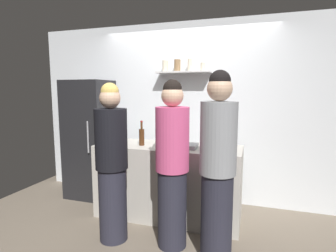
# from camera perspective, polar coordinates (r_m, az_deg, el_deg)

# --- Properties ---
(ground_plane) EXTENTS (5.28, 5.28, 0.00)m
(ground_plane) POSITION_cam_1_polar(r_m,az_deg,el_deg) (3.21, -1.92, -22.75)
(ground_plane) COLOR #726656
(back_wall_assembly) EXTENTS (4.80, 0.32, 2.60)m
(back_wall_assembly) POSITION_cam_1_polar(r_m,az_deg,el_deg) (3.99, 4.06, 2.96)
(back_wall_assembly) COLOR white
(back_wall_assembly) RESTS_ON ground
(refrigerator) EXTENTS (0.64, 0.59, 1.78)m
(refrigerator) POSITION_cam_1_polar(r_m,az_deg,el_deg) (4.26, -16.36, -2.69)
(refrigerator) COLOR black
(refrigerator) RESTS_ON ground
(counter) EXTENTS (1.82, 0.64, 0.93)m
(counter) POSITION_cam_1_polar(r_m,az_deg,el_deg) (3.49, 0.00, -11.74)
(counter) COLOR #B7B2A8
(counter) RESTS_ON ground
(baking_pan) EXTENTS (0.34, 0.24, 0.05)m
(baking_pan) POSITION_cam_1_polar(r_m,az_deg,el_deg) (3.25, 3.25, -4.23)
(baking_pan) COLOR gray
(baking_pan) RESTS_ON counter
(utensil_holder) EXTENTS (0.09, 0.09, 0.23)m
(utensil_holder) POSITION_cam_1_polar(r_m,az_deg,el_deg) (3.70, -11.79, -2.32)
(utensil_holder) COLOR #B2B2B7
(utensil_holder) RESTS_ON counter
(wine_bottle_amber_glass) EXTENTS (0.07, 0.07, 0.31)m
(wine_bottle_amber_glass) POSITION_cam_1_polar(r_m,az_deg,el_deg) (3.39, -5.64, -2.18)
(wine_bottle_amber_glass) COLOR #472814
(wine_bottle_amber_glass) RESTS_ON counter
(wine_bottle_green_glass) EXTENTS (0.07, 0.07, 0.28)m
(wine_bottle_green_glass) POSITION_cam_1_polar(r_m,az_deg,el_deg) (3.57, -1.67, -1.87)
(wine_bottle_green_glass) COLOR #19471E
(wine_bottle_green_glass) RESTS_ON counter
(water_bottle_plastic) EXTENTS (0.08, 0.08, 0.21)m
(water_bottle_plastic) POSITION_cam_1_polar(r_m,az_deg,el_deg) (3.41, 10.61, -2.65)
(water_bottle_plastic) COLOR silver
(water_bottle_plastic) RESTS_ON counter
(person_blonde) EXTENTS (0.34, 0.34, 1.70)m
(person_blonde) POSITION_cam_1_polar(r_m,az_deg,el_deg) (2.92, -11.91, -8.00)
(person_blonde) COLOR #262633
(person_blonde) RESTS_ON ground
(person_grey_hoodie) EXTENTS (0.34, 0.34, 1.81)m
(person_grey_hoodie) POSITION_cam_1_polar(r_m,az_deg,el_deg) (2.56, 10.57, -8.76)
(person_grey_hoodie) COLOR #262633
(person_grey_hoodie) RESTS_ON ground
(person_pink_top) EXTENTS (0.34, 0.34, 1.73)m
(person_pink_top) POSITION_cam_1_polar(r_m,az_deg,el_deg) (2.74, 0.91, -8.50)
(person_pink_top) COLOR #262633
(person_pink_top) RESTS_ON ground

